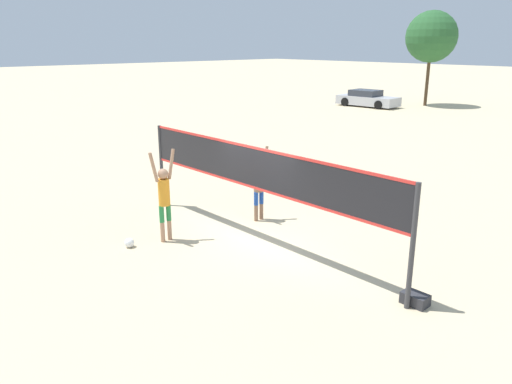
{
  "coord_description": "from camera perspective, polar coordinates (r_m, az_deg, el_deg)",
  "views": [
    {
      "loc": [
        8.34,
        -7.67,
        4.75
      ],
      "look_at": [
        0.0,
        0.0,
        1.34
      ],
      "focal_mm": 35.0,
      "sensor_mm": 36.0,
      "label": 1
    }
  ],
  "objects": [
    {
      "name": "ground_plane",
      "position": [
        12.29,
        0.0,
        -5.98
      ],
      "size": [
        200.0,
        200.0,
        0.0
      ],
      "primitive_type": "plane",
      "color": "beige"
    },
    {
      "name": "tree_left_cluster",
      "position": [
        41.3,
        19.42,
        16.39
      ],
      "size": [
        3.81,
        3.81,
        7.05
      ],
      "color": "#4C3823",
      "rests_on": "ground_plane"
    },
    {
      "name": "volleyball",
      "position": [
        12.45,
        -14.28,
        -5.64
      ],
      "size": [
        0.23,
        0.23,
        0.23
      ],
      "color": "white",
      "rests_on": "ground_plane"
    },
    {
      "name": "player_blocker",
      "position": [
        13.58,
        0.32,
        1.07
      ],
      "size": [
        0.28,
        0.69,
        2.06
      ],
      "rotation": [
        0.0,
        0.0,
        -1.57
      ],
      "color": "#8C664C",
      "rests_on": "ground_plane"
    },
    {
      "name": "gear_bag",
      "position": [
        10.06,
        17.72,
        -11.57
      ],
      "size": [
        0.49,
        0.32,
        0.23
      ],
      "color": "#2D2D33",
      "rests_on": "ground_plane"
    },
    {
      "name": "parked_car_near",
      "position": [
        39.74,
        12.6,
        10.34
      ],
      "size": [
        4.8,
        2.25,
        1.25
      ],
      "rotation": [
        0.0,
        0.0,
        0.08
      ],
      "color": "#B7B7BC",
      "rests_on": "ground_plane"
    },
    {
      "name": "player_spiker",
      "position": [
        12.3,
        -10.47,
        -0.22
      ],
      "size": [
        0.28,
        0.73,
        2.29
      ],
      "rotation": [
        0.0,
        0.0,
        1.57
      ],
      "color": "tan",
      "rests_on": "ground_plane"
    },
    {
      "name": "volleyball_net",
      "position": [
        11.72,
        0.0,
        2.09
      ],
      "size": [
        8.41,
        0.1,
        2.43
      ],
      "color": "#38383D",
      "rests_on": "ground_plane"
    }
  ]
}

